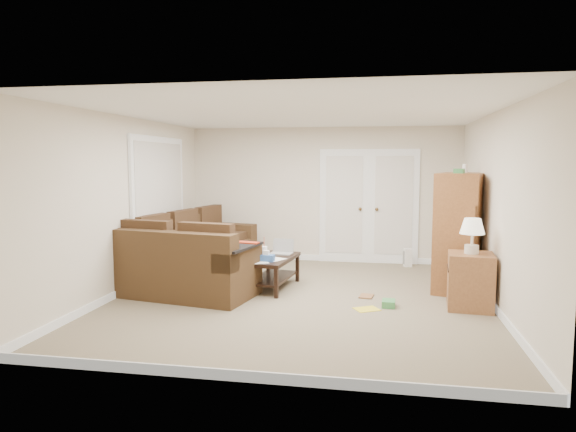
% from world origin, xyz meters
% --- Properties ---
extents(floor, '(5.50, 5.50, 0.00)m').
position_xyz_m(floor, '(0.00, 0.00, 0.00)').
color(floor, gray).
rests_on(floor, ground).
extents(ceiling, '(5.00, 5.50, 0.02)m').
position_xyz_m(ceiling, '(0.00, 0.00, 2.50)').
color(ceiling, white).
rests_on(ceiling, wall_back).
extents(wall_left, '(0.02, 5.50, 2.50)m').
position_xyz_m(wall_left, '(-2.50, 0.00, 1.25)').
color(wall_left, silver).
rests_on(wall_left, floor).
extents(wall_right, '(0.02, 5.50, 2.50)m').
position_xyz_m(wall_right, '(2.50, 0.00, 1.25)').
color(wall_right, silver).
rests_on(wall_right, floor).
extents(wall_back, '(5.00, 0.02, 2.50)m').
position_xyz_m(wall_back, '(0.00, 2.75, 1.25)').
color(wall_back, silver).
rests_on(wall_back, floor).
extents(wall_front, '(5.00, 0.02, 2.50)m').
position_xyz_m(wall_front, '(0.00, -2.75, 1.25)').
color(wall_front, silver).
rests_on(wall_front, floor).
extents(baseboards, '(5.00, 5.50, 0.10)m').
position_xyz_m(baseboards, '(0.00, 0.00, 0.05)').
color(baseboards, silver).
rests_on(baseboards, floor).
extents(french_doors, '(1.80, 0.05, 2.13)m').
position_xyz_m(french_doors, '(0.85, 2.71, 1.04)').
color(french_doors, silver).
rests_on(french_doors, floor).
extents(window_left, '(0.05, 1.92, 1.42)m').
position_xyz_m(window_left, '(-2.46, 1.00, 1.55)').
color(window_left, silver).
rests_on(window_left, wall_left).
extents(sectional_sofa, '(2.19, 3.38, 0.95)m').
position_xyz_m(sectional_sofa, '(-1.81, 0.65, 0.37)').
color(sectional_sofa, '#48311B').
rests_on(sectional_sofa, floor).
extents(coffee_table, '(0.70, 1.19, 0.77)m').
position_xyz_m(coffee_table, '(-0.49, 0.51, 0.25)').
color(coffee_table, black).
rests_on(coffee_table, floor).
extents(tv_armoire, '(0.86, 1.19, 1.83)m').
position_xyz_m(tv_armoire, '(2.20, 0.90, 0.86)').
color(tv_armoire, brown).
rests_on(tv_armoire, floor).
extents(side_cabinet, '(0.59, 0.59, 1.16)m').
position_xyz_m(side_cabinet, '(2.20, -0.11, 0.42)').
color(side_cabinet, brown).
rests_on(side_cabinet, floor).
extents(space_heater, '(0.16, 0.14, 0.33)m').
position_xyz_m(space_heater, '(1.56, 2.45, 0.16)').
color(space_heater, white).
rests_on(space_heater, floor).
extents(floor_magazine, '(0.37, 0.35, 0.01)m').
position_xyz_m(floor_magazine, '(0.91, -0.38, 0.00)').
color(floor_magazine, yellow).
rests_on(floor_magazine, floor).
extents(floor_greenbox, '(0.18, 0.23, 0.09)m').
position_xyz_m(floor_greenbox, '(1.19, -0.21, 0.04)').
color(floor_greenbox, '#408E4A').
rests_on(floor_greenbox, floor).
extents(floor_book, '(0.21, 0.27, 0.02)m').
position_xyz_m(floor_book, '(0.80, 0.25, 0.01)').
color(floor_book, brown).
rests_on(floor_book, floor).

